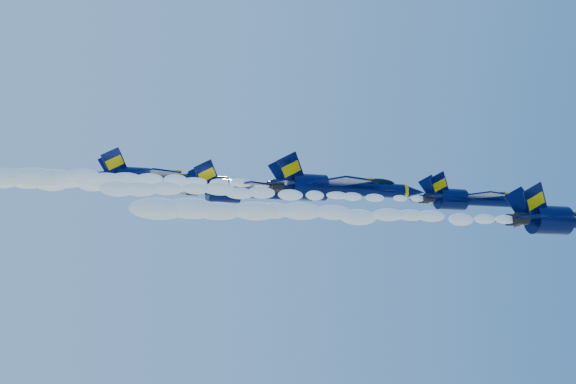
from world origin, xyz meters
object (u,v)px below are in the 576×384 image
object	(u,v)px
jet_third	(339,187)
jet_fifth	(163,179)
jet_fourth	(253,191)
jet_second	(475,199)

from	to	relation	value
jet_third	jet_fifth	size ratio (longest dim) A/B	1.06
jet_third	jet_fourth	bearing A→B (deg)	146.46
jet_fourth	jet_fifth	bearing A→B (deg)	147.71
jet_fifth	jet_third	bearing A→B (deg)	-32.89
jet_second	jet_third	size ratio (longest dim) A/B	0.78
jet_fourth	jet_fifth	world-z (taller)	jet_fifth
jet_third	jet_fourth	distance (m)	10.59
jet_third	jet_fourth	size ratio (longest dim) A/B	1.09
jet_third	jet_fifth	world-z (taller)	jet_fifth
jet_fourth	jet_third	bearing A→B (deg)	-33.54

